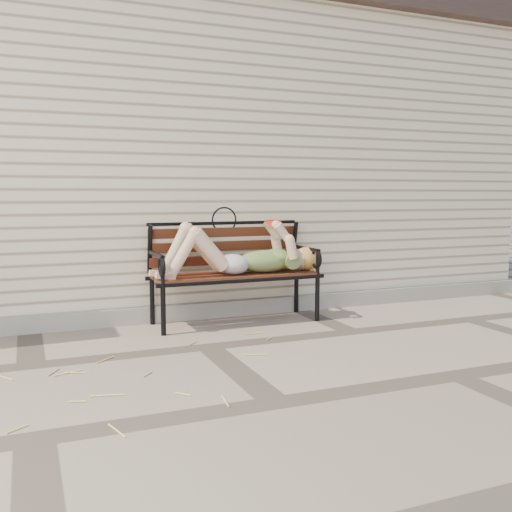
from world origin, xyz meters
name	(u,v)px	position (x,y,z in m)	size (l,w,h in m)	color
ground	(209,347)	(0.00, 0.00, 0.00)	(80.00, 80.00, 0.00)	gray
house_wall	(133,165)	(0.00, 3.00, 1.50)	(8.00, 4.00, 3.00)	#F7E5C1
house_roof	(130,24)	(0.00, 3.00, 3.15)	(8.30, 4.30, 0.30)	#433430
foundation_strip	(177,312)	(0.00, 0.97, 0.07)	(8.00, 0.10, 0.15)	#A29D92
garden_bench	(232,257)	(0.47, 0.79, 0.58)	(1.61, 0.64, 1.04)	black
reading_woman	(238,254)	(0.49, 0.67, 0.62)	(1.52, 0.34, 0.48)	#0A3E4B
straw_scatter	(160,380)	(-0.52, -0.64, 0.01)	(3.07, 1.73, 0.01)	#E6CB70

